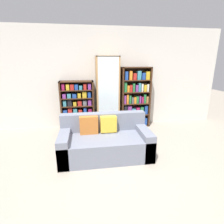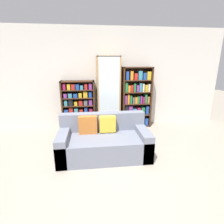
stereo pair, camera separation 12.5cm
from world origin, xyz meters
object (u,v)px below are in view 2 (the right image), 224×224
Objects in this scene: bookshelf_left at (79,106)px; display_cabinet at (109,94)px; wine_bottle at (126,126)px; couch at (104,141)px; bookshelf_right at (136,98)px.

display_cabinet is (0.83, -0.02, 0.32)m from bookshelf_left.
wine_bottle is (1.26, -0.42, -0.49)m from bookshelf_left.
display_cabinet is at bearing 80.49° from couch.
bookshelf_left is 0.79× the size of bookshelf_right.
wine_bottle is at bearing -130.27° from bookshelf_right.
bookshelf_right is 0.86m from wine_bottle.
couch is 1.04× the size of bookshelf_right.
display_cabinet is at bearing 137.12° from wine_bottle.
display_cabinet is 5.23× the size of wine_bottle.
wine_bottle is at bearing -42.88° from display_cabinet.
bookshelf_right is at bearing 1.18° from display_cabinet.
bookshelf_left is 1.41m from wine_bottle.
couch is 1.32× the size of bookshelf_left.
couch is 1.68m from bookshelf_left.
couch is 1.69m from display_cabinet.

